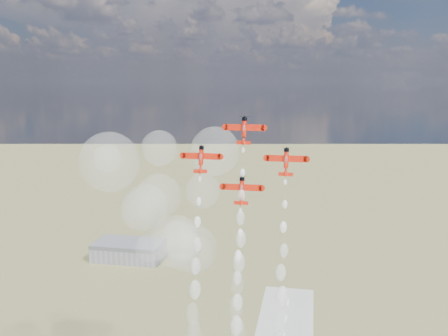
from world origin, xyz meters
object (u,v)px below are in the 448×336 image
Objects in this scene: plane_right at (286,161)px; plane_slot at (242,190)px; plane_lead at (244,130)px; hangar at (129,250)px; plane_left at (201,159)px.

plane_right is 1.00× the size of plane_slot.
plane_lead reaches higher than plane_right.
hangar is 4.06× the size of plane_right.
plane_slot reaches higher than hangar.
plane_left is 16.35m from plane_slot.
plane_left is (96.59, -171.63, 99.10)m from hangar.
plane_right is at bearing 0.00° from plane_left.
hangar is at bearing 119.37° from plane_left.
plane_slot is (0.00, -4.37, -18.23)m from plane_lead.
plane_lead reaches higher than plane_slot.
plane_slot is at bearing -90.00° from plane_lead.
plane_left is 26.79m from plane_right.
plane_left is 1.00× the size of plane_slot.
plane_lead is 18.75m from plane_slot.
plane_lead is 16.35m from plane_left.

